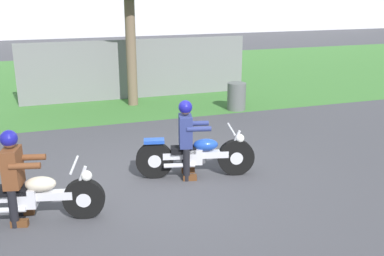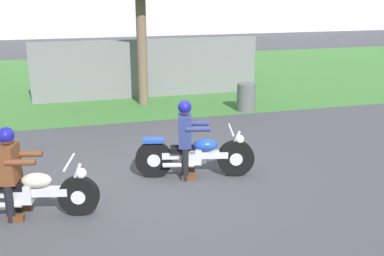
{
  "view_description": "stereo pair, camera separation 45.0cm",
  "coord_description": "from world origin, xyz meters",
  "px_view_note": "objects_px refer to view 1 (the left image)",
  "views": [
    {
      "loc": [
        -1.84,
        -7.06,
        3.23
      ],
      "look_at": [
        0.65,
        0.26,
        0.85
      ],
      "focal_mm": 42.14,
      "sensor_mm": 36.0,
      "label": 1
    },
    {
      "loc": [
        -1.41,
        -7.2,
        3.23
      ],
      "look_at": [
        0.65,
        0.26,
        0.85
      ],
      "focal_mm": 42.14,
      "sensor_mm": 36.0,
      "label": 2
    }
  ],
  "objects_px": {
    "motorcycle_lead": "(196,155)",
    "rider_lead": "(186,133)",
    "motorcycle_follow": "(29,196)",
    "rider_follow": "(14,169)",
    "trash_can": "(236,96)"
  },
  "relations": [
    {
      "from": "motorcycle_lead",
      "to": "rider_lead",
      "type": "bearing_deg",
      "value": 179.2
    },
    {
      "from": "motorcycle_follow",
      "to": "rider_follow",
      "type": "relative_size",
      "value": 1.54
    },
    {
      "from": "motorcycle_lead",
      "to": "trash_can",
      "type": "height_order",
      "value": "motorcycle_lead"
    },
    {
      "from": "motorcycle_follow",
      "to": "rider_follow",
      "type": "height_order",
      "value": "rider_follow"
    },
    {
      "from": "motorcycle_lead",
      "to": "motorcycle_follow",
      "type": "relative_size",
      "value": 0.99
    },
    {
      "from": "motorcycle_lead",
      "to": "trash_can",
      "type": "distance_m",
      "value": 4.84
    },
    {
      "from": "motorcycle_follow",
      "to": "trash_can",
      "type": "bearing_deg",
      "value": 54.89
    },
    {
      "from": "rider_lead",
      "to": "rider_follow",
      "type": "bearing_deg",
      "value": -151.63
    },
    {
      "from": "motorcycle_lead",
      "to": "rider_follow",
      "type": "bearing_deg",
      "value": -153.17
    },
    {
      "from": "motorcycle_lead",
      "to": "rider_follow",
      "type": "height_order",
      "value": "rider_follow"
    },
    {
      "from": "motorcycle_lead",
      "to": "trash_can",
      "type": "bearing_deg",
      "value": 70.46
    },
    {
      "from": "motorcycle_follow",
      "to": "rider_follow",
      "type": "xyz_separation_m",
      "value": [
        -0.16,
        0.04,
        0.43
      ]
    },
    {
      "from": "motorcycle_lead",
      "to": "rider_lead",
      "type": "relative_size",
      "value": 1.49
    },
    {
      "from": "motorcycle_follow",
      "to": "rider_lead",
      "type": "bearing_deg",
      "value": 30.07
    },
    {
      "from": "rider_lead",
      "to": "rider_follow",
      "type": "relative_size",
      "value": 1.02
    }
  ]
}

